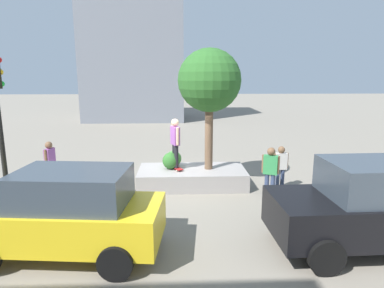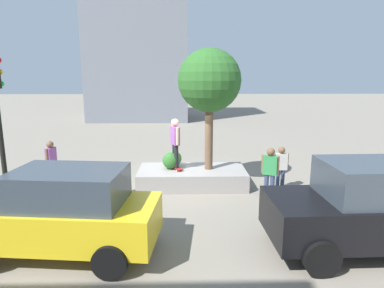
{
  "view_description": "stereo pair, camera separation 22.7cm",
  "coord_description": "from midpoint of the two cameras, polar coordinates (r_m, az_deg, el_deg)",
  "views": [
    {
      "loc": [
        -0.1,
        11.55,
        3.82
      ],
      "look_at": [
        -0.57,
        0.36,
        1.5
      ],
      "focal_mm": 30.83,
      "sensor_mm": 36.0,
      "label": 1
    },
    {
      "loc": [
        -0.33,
        11.55,
        3.82
      ],
      "look_at": [
        -0.57,
        0.36,
        1.5
      ],
      "focal_mm": 30.83,
      "sensor_mm": 36.0,
      "label": 2
    }
  ],
  "objects": [
    {
      "name": "boxwood_shrub",
      "position": [
        11.63,
        -4.25,
        -2.91
      ],
      "size": [
        0.59,
        0.59,
        0.59
      ],
      "primitive_type": "sphere",
      "color": "#2D6628",
      "rests_on": "planter_ledge"
    },
    {
      "name": "sedan_parked",
      "position": [
        8.33,
        28.18,
        -9.35
      ],
      "size": [
        4.38,
        2.13,
        2.02
      ],
      "color": "black",
      "rests_on": "ground"
    },
    {
      "name": "hedge_clump",
      "position": [
        11.95,
        -3.76,
        -2.54
      ],
      "size": [
        0.57,
        0.57,
        0.57
      ],
      "primitive_type": "sphere",
      "color": "#3D7A33",
      "rests_on": "planter_ledge"
    },
    {
      "name": "planter_ledge",
      "position": [
        11.74,
        -0.56,
        -5.75
      ],
      "size": [
        3.75,
        1.85,
        0.6
      ],
      "primitive_type": "cube",
      "color": "gray",
      "rests_on": "ground"
    },
    {
      "name": "plaza_tree",
      "position": [
        11.25,
        2.44,
        10.76
      ],
      "size": [
        2.13,
        2.13,
        4.14
      ],
      "color": "brown",
      "rests_on": "planter_ledge"
    },
    {
      "name": "bystander_watching",
      "position": [
        10.67,
        12.82,
        -4.23
      ],
      "size": [
        0.51,
        0.35,
        1.63
      ],
      "color": "navy",
      "rests_on": "ground"
    },
    {
      "name": "plaza_lowrise_south",
      "position": [
        30.44,
        -10.08,
        16.14
      ],
      "size": [
        8.42,
        6.37,
        12.53
      ],
      "primitive_type": "cube",
      "color": "slate",
      "rests_on": "ground"
    },
    {
      "name": "skateboard",
      "position": [
        11.63,
        -3.44,
        -4.1
      ],
      "size": [
        0.57,
        0.8,
        0.07
      ],
      "color": "#A51E1E",
      "rests_on": "planter_ledge"
    },
    {
      "name": "taxi_cab",
      "position": [
        7.67,
        -21.51,
        -11.0
      ],
      "size": [
        4.23,
        2.23,
        1.9
      ],
      "color": "gold",
      "rests_on": "ground"
    },
    {
      "name": "skateboarder",
      "position": [
        11.4,
        -3.5,
        0.76
      ],
      "size": [
        0.34,
        0.55,
        1.71
      ],
      "color": "black",
      "rests_on": "skateboard"
    },
    {
      "name": "ground_plane",
      "position": [
        12.17,
        -3.32,
        -6.62
      ],
      "size": [
        120.0,
        120.0,
        0.0
      ],
      "primitive_type": "plane",
      "color": "gray"
    },
    {
      "name": "pedestrian_crossing",
      "position": [
        11.53,
        14.54,
        -3.49
      ],
      "size": [
        0.51,
        0.23,
        1.51
      ],
      "color": "navy",
      "rests_on": "ground"
    },
    {
      "name": "passerby_with_bag",
      "position": [
        12.6,
        -23.82,
        -2.62
      ],
      "size": [
        0.27,
        0.53,
        1.59
      ],
      "color": "#8C9EB7",
      "rests_on": "ground"
    }
  ]
}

